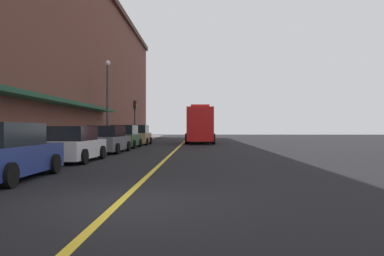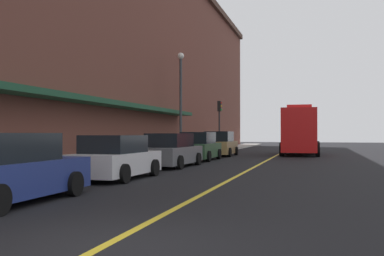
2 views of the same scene
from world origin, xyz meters
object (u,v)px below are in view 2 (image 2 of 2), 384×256
at_px(parked_car_3, 199,147).
at_px(parked_car_4, 220,144).
at_px(parked_car_2, 171,151).
at_px(fire_truck, 301,132).
at_px(parking_meter_2, 205,141).
at_px(traffic_light_near, 219,116).
at_px(street_lamp_left, 181,92).
at_px(parked_car_0, 4,170).
at_px(parking_meter_0, 188,142).
at_px(parked_car_1, 116,158).

relative_size(parked_car_3, parked_car_4, 1.03).
relative_size(parked_car_2, fire_truck, 0.57).
distance_m(parking_meter_2, traffic_light_near, 5.29).
height_order(fire_truck, street_lamp_left, street_lamp_left).
relative_size(parked_car_0, parked_car_4, 1.09).
xyz_separation_m(parked_car_2, parking_meter_2, (-1.41, 12.64, 0.29)).
bearing_deg(parked_car_3, traffic_light_near, 6.20).
xyz_separation_m(parked_car_0, parked_car_2, (0.10, 12.04, -0.00)).
relative_size(parked_car_3, parking_meter_0, 3.41).
distance_m(parked_car_4, fire_truck, 6.71).
xyz_separation_m(parked_car_4, street_lamp_left, (-2.05, -2.97, 3.57)).
xyz_separation_m(parked_car_2, parking_meter_0, (-1.41, 7.86, 0.29)).
height_order(parking_meter_2, traffic_light_near, traffic_light_near).
relative_size(parked_car_3, street_lamp_left, 0.65).
bearing_deg(fire_truck, parked_car_3, -32.17).
bearing_deg(parking_meter_0, parking_meter_2, 90.00).
xyz_separation_m(fire_truck, parking_meter_0, (-7.04, -6.89, -0.68)).
bearing_deg(parked_car_3, parked_car_4, -1.01).
relative_size(parked_car_0, traffic_light_near, 1.12).
bearing_deg(parked_car_0, traffic_light_near, 1.68).
distance_m(parked_car_1, parked_car_3, 11.71).
bearing_deg(parked_car_3, parked_car_1, -179.92).
bearing_deg(parked_car_4, parked_car_1, 179.30).
bearing_deg(fire_truck, parked_car_4, -57.50).
bearing_deg(parked_car_4, parked_car_0, 179.26).
height_order(parked_car_0, parked_car_4, parked_car_4).
xyz_separation_m(parked_car_0, traffic_light_near, (-1.26, 29.53, 2.38)).
bearing_deg(parking_meter_0, parked_car_4, 66.23).
xyz_separation_m(parked_car_0, street_lamp_left, (-1.92, 20.21, 3.63)).
distance_m(street_lamp_left, traffic_light_near, 9.42).
relative_size(parked_car_1, street_lamp_left, 0.63).
relative_size(parking_meter_0, traffic_light_near, 0.31).
height_order(parked_car_1, parked_car_2, parked_car_2).
distance_m(parking_meter_2, street_lamp_left, 5.60).
relative_size(fire_truck, parking_meter_0, 6.38).
bearing_deg(traffic_light_near, parked_car_3, -83.82).
distance_m(parked_car_0, street_lamp_left, 20.63).
distance_m(parked_car_3, street_lamp_left, 4.83).
distance_m(parking_meter_0, traffic_light_near, 9.86).
xyz_separation_m(parking_meter_0, traffic_light_near, (0.06, 9.63, 2.10)).
distance_m(parked_car_2, street_lamp_left, 9.17).
relative_size(parked_car_2, parking_meter_0, 3.63).
distance_m(parked_car_4, parking_meter_2, 2.09).
xyz_separation_m(parked_car_2, street_lamp_left, (-2.01, 8.18, 3.63)).
bearing_deg(parked_car_3, parking_meter_2, 10.88).
distance_m(parked_car_0, parked_car_4, 23.19).
height_order(parked_car_3, parked_car_4, parked_car_4).
bearing_deg(parked_car_2, parking_meter_2, 7.70).
relative_size(parking_meter_0, parking_meter_2, 1.00).
bearing_deg(parked_car_2, parked_car_0, -179.13).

